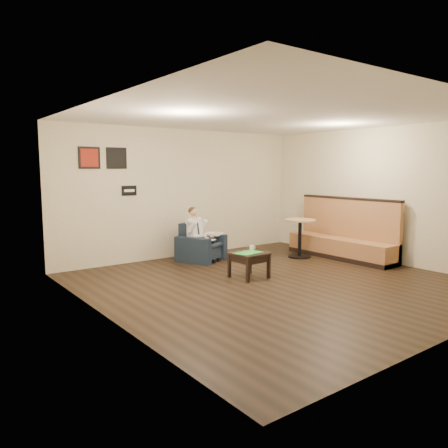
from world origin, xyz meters
TOP-DOWN VIEW (x-y plane):
  - ground at (0.00, 0.00)m, footprint 6.00×6.00m
  - wall_back at (0.00, 3.00)m, footprint 6.00×0.02m
  - wall_left at (-3.00, 0.00)m, footprint 0.02×6.00m
  - wall_right at (3.00, 0.00)m, footprint 0.02×6.00m
  - ceiling at (0.00, 0.00)m, footprint 6.00×6.00m
  - seating_sign at (-1.30, 2.98)m, footprint 0.32×0.02m
  - art_print_left at (-2.10, 2.98)m, footprint 0.42×0.03m
  - art_print_right at (-1.55, 2.98)m, footprint 0.42×0.03m
  - armchair at (-0.00, 2.30)m, footprint 1.08×1.08m
  - seated_man at (0.04, 2.20)m, footprint 0.79×0.92m
  - lap_papers at (0.07, 2.12)m, footprint 0.28×0.31m
  - newspaper at (0.34, 2.35)m, footprint 0.50×0.54m
  - side_table at (-0.15, 0.55)m, footprint 0.58×0.58m
  - green_folder at (-0.18, 0.53)m, footprint 0.51×0.40m
  - coffee_mug at (0.03, 0.68)m, footprint 0.09×0.09m
  - smartphone at (-0.11, 0.71)m, footprint 0.15×0.09m
  - banquette at (2.59, 0.69)m, footprint 0.61×2.54m
  - cafe_table at (1.94, 1.30)m, footprint 0.90×0.90m

SIDE VIEW (x-z plane):
  - ground at x=0.00m, z-range 0.00..0.00m
  - side_table at x=-0.15m, z-range 0.00..0.46m
  - armchair at x=0.00m, z-range 0.00..0.79m
  - cafe_table at x=1.94m, z-range 0.00..0.84m
  - smartphone at x=-0.11m, z-range 0.46..0.47m
  - green_folder at x=-0.18m, z-range 0.46..0.47m
  - lap_papers at x=0.07m, z-range 0.49..0.49m
  - coffee_mug at x=0.03m, z-range 0.46..0.55m
  - newspaper at x=0.34m, z-range 0.54..0.55m
  - seated_man at x=0.04m, z-range 0.00..1.09m
  - banquette at x=2.59m, z-range 0.00..1.30m
  - wall_back at x=0.00m, z-range 0.00..2.80m
  - wall_left at x=-3.00m, z-range 0.00..2.80m
  - wall_right at x=3.00m, z-range 0.00..2.80m
  - seating_sign at x=-1.30m, z-range 1.40..1.60m
  - art_print_left at x=-2.10m, z-range 1.94..2.36m
  - art_print_right at x=-1.55m, z-range 1.94..2.36m
  - ceiling at x=0.00m, z-range 2.79..2.81m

